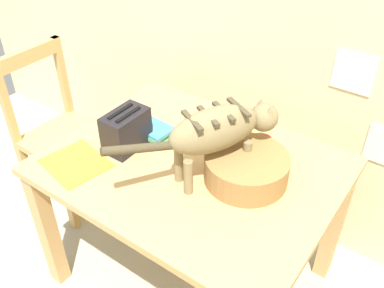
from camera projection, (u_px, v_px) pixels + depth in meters
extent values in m
cube|color=white|center=(354.00, 73.00, 1.82)|extent=(0.18, 0.01, 0.18)
cube|color=tan|center=(192.00, 167.00, 1.78)|extent=(1.17, 0.91, 0.03)
cube|color=tan|center=(192.00, 176.00, 1.81)|extent=(1.09, 0.83, 0.07)
cube|color=tan|center=(48.00, 230.00, 1.98)|extent=(0.07, 0.07, 0.71)
cube|color=tan|center=(158.00, 145.00, 2.51)|extent=(0.07, 0.07, 0.71)
cube|color=tan|center=(334.00, 224.00, 2.01)|extent=(0.07, 0.07, 0.71)
ellipsoid|color=olive|center=(214.00, 130.00, 1.57)|extent=(0.30, 0.40, 0.17)
cube|color=#463D29|center=(192.00, 121.00, 1.49)|extent=(0.13, 0.08, 0.01)
cube|color=#463D29|center=(208.00, 116.00, 1.52)|extent=(0.13, 0.08, 0.01)
cube|color=#463D29|center=(224.00, 112.00, 1.54)|extent=(0.13, 0.08, 0.01)
cube|color=#463D29|center=(239.00, 107.00, 1.57)|extent=(0.13, 0.08, 0.01)
cylinder|color=olive|center=(236.00, 146.00, 1.73)|extent=(0.04, 0.04, 0.15)
cylinder|color=olive|center=(247.00, 157.00, 1.68)|extent=(0.04, 0.04, 0.15)
cylinder|color=olive|center=(179.00, 165.00, 1.64)|extent=(0.04, 0.04, 0.15)
cylinder|color=olive|center=(188.00, 177.00, 1.58)|extent=(0.04, 0.04, 0.15)
sphere|color=olive|center=(264.00, 118.00, 1.66)|extent=(0.11, 0.11, 0.11)
cone|color=olive|center=(261.00, 103.00, 1.65)|extent=(0.04, 0.04, 0.05)
cone|color=olive|center=(270.00, 111.00, 1.61)|extent=(0.04, 0.04, 0.05)
cylinder|color=#463D29|center=(138.00, 148.00, 1.45)|extent=(0.15, 0.24, 0.09)
cylinder|color=blue|center=(259.00, 157.00, 1.78)|extent=(0.19, 0.19, 0.03)
cylinder|color=#CB3D35|center=(260.00, 147.00, 1.75)|extent=(0.10, 0.10, 0.08)
torus|color=#CB3D35|center=(273.00, 151.00, 1.72)|extent=(0.06, 0.01, 0.06)
cube|color=gold|center=(76.00, 163.00, 1.76)|extent=(0.29, 0.26, 0.01)
cube|color=#48A152|center=(156.00, 134.00, 1.92)|extent=(0.17, 0.13, 0.01)
cube|color=#54A45F|center=(152.00, 131.00, 1.91)|extent=(0.16, 0.12, 0.02)
cube|color=#3E92C5|center=(154.00, 129.00, 1.90)|extent=(0.16, 0.13, 0.02)
cylinder|color=olive|center=(246.00, 168.00, 1.65)|extent=(0.33, 0.33, 0.11)
cylinder|color=#42311B|center=(246.00, 167.00, 1.65)|extent=(0.27, 0.27, 0.10)
cube|color=black|center=(126.00, 130.00, 1.81)|extent=(0.12, 0.20, 0.17)
cube|color=black|center=(120.00, 111.00, 1.77)|extent=(0.02, 0.14, 0.01)
cube|color=black|center=(128.00, 114.00, 1.75)|extent=(0.02, 0.14, 0.01)
cube|color=tan|center=(67.00, 139.00, 2.43)|extent=(0.42, 0.42, 0.04)
cube|color=tan|center=(27.00, 56.00, 2.24)|extent=(0.04, 0.42, 0.08)
cube|color=tan|center=(63.00, 76.00, 2.48)|extent=(0.04, 0.04, 0.48)
cube|color=tan|center=(6.00, 104.00, 2.24)|extent=(0.04, 0.04, 0.48)
cube|color=tan|center=(118.00, 165.00, 2.59)|extent=(0.04, 0.04, 0.41)
cube|color=tan|center=(70.00, 200.00, 2.35)|extent=(0.04, 0.04, 0.41)
cube|color=tan|center=(76.00, 143.00, 2.77)|extent=(0.04, 0.04, 0.41)
cube|color=tan|center=(28.00, 174.00, 2.53)|extent=(0.04, 0.04, 0.41)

